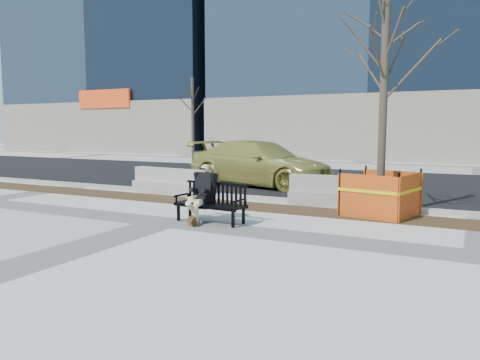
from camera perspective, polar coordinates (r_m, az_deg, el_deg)
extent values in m
plane|color=beige|center=(10.08, -9.17, -5.09)|extent=(120.00, 120.00, 0.00)
cube|color=#47301C|center=(12.24, -2.00, -2.95)|extent=(40.00, 1.20, 0.02)
cube|color=black|center=(17.88, 7.63, -0.04)|extent=(60.00, 10.40, 0.01)
cube|color=#9E9B93|center=(13.07, 0.01, -2.11)|extent=(60.00, 0.25, 0.12)
imported|color=#9E9941|center=(16.14, 2.50, -0.69)|extent=(5.66, 3.21, 1.55)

